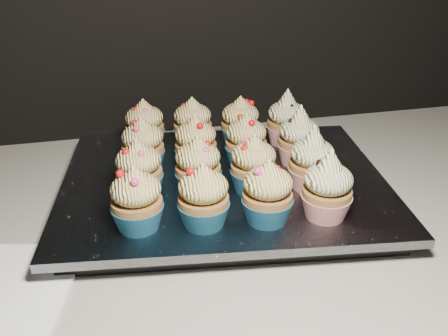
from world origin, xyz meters
TOP-DOWN VIEW (x-y plane):
  - worktop at (0.00, 1.70)m, footprint 2.44×0.64m
  - baking_tray at (0.14, 1.72)m, footprint 0.47×0.38m
  - foil_lining at (0.14, 1.72)m, footprint 0.51×0.42m
  - cupcake_0 at (0.01, 1.62)m, footprint 0.06×0.06m
  - cupcake_1 at (0.09, 1.61)m, footprint 0.06×0.06m
  - cupcake_2 at (0.17, 1.60)m, footprint 0.06×0.06m
  - cupcake_3 at (0.24, 1.59)m, footprint 0.06×0.06m
  - cupcake_4 at (0.02, 1.70)m, footprint 0.06×0.06m
  - cupcake_5 at (0.10, 1.69)m, footprint 0.06×0.06m
  - cupcake_6 at (0.17, 1.68)m, footprint 0.06×0.06m
  - cupcake_7 at (0.25, 1.67)m, footprint 0.06×0.06m
  - cupcake_8 at (0.03, 1.78)m, footprint 0.06×0.06m
  - cupcake_9 at (0.11, 1.77)m, footprint 0.06×0.06m
  - cupcake_10 at (0.18, 1.76)m, footprint 0.06×0.06m
  - cupcake_11 at (0.26, 1.75)m, footprint 0.06×0.06m
  - cupcake_12 at (0.04, 1.85)m, footprint 0.06×0.06m
  - cupcake_13 at (0.12, 1.85)m, footprint 0.06×0.06m
  - cupcake_14 at (0.19, 1.83)m, footprint 0.06×0.06m
  - cupcake_15 at (0.27, 1.82)m, footprint 0.06×0.06m

SIDE VIEW (x-z plane):
  - worktop at x=0.00m, z-range 0.86..0.90m
  - baking_tray at x=0.14m, z-range 0.90..0.92m
  - foil_lining at x=0.14m, z-range 0.92..0.93m
  - cupcake_0 at x=0.01m, z-range 0.93..1.01m
  - cupcake_1 at x=0.09m, z-range 0.93..1.01m
  - cupcake_2 at x=0.17m, z-range 0.93..1.01m
  - cupcake_4 at x=0.02m, z-range 0.93..1.01m
  - cupcake_5 at x=0.10m, z-range 0.93..1.01m
  - cupcake_6 at x=0.17m, z-range 0.93..1.01m
  - cupcake_8 at x=0.03m, z-range 0.93..1.01m
  - cupcake_9 at x=0.11m, z-range 0.93..1.01m
  - cupcake_10 at x=0.18m, z-range 0.93..1.01m
  - cupcake_12 at x=0.04m, z-range 0.93..1.01m
  - cupcake_13 at x=0.12m, z-range 0.93..1.01m
  - cupcake_14 at x=0.19m, z-range 0.93..1.01m
  - cupcake_3 at x=0.24m, z-range 0.93..1.02m
  - cupcake_7 at x=0.25m, z-range 0.93..1.02m
  - cupcake_11 at x=0.26m, z-range 0.93..1.02m
  - cupcake_15 at x=0.27m, z-range 0.93..1.02m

